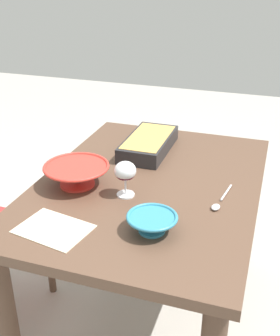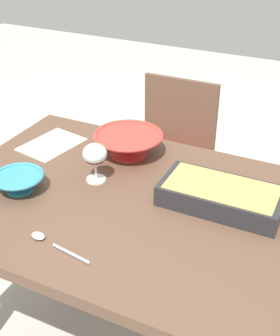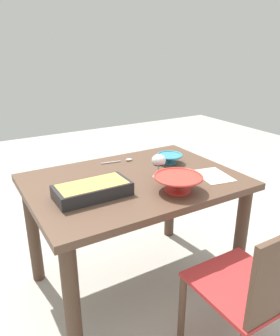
{
  "view_description": "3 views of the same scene",
  "coord_description": "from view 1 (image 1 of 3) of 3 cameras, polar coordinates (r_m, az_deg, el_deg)",
  "views": [
    {
      "loc": [
        1.45,
        0.44,
        1.54
      ],
      "look_at": [
        0.05,
        -0.02,
        0.82
      ],
      "focal_mm": 45.61,
      "sensor_mm": 36.0,
      "label": 1
    },
    {
      "loc": [
        -0.59,
        1.09,
        1.59
      ],
      "look_at": [
        -0.01,
        -0.1,
        0.8
      ],
      "focal_mm": 49.56,
      "sensor_mm": 36.0,
      "label": 2
    },
    {
      "loc": [
        -0.84,
        -1.49,
        1.46
      ],
      "look_at": [
        0.01,
        -0.05,
        0.82
      ],
      "focal_mm": 34.5,
      "sensor_mm": 36.0,
      "label": 3
    }
  ],
  "objects": [
    {
      "name": "serving_spoon",
      "position": [
        1.59,
        10.53,
        -4.51
      ],
      "size": [
        0.22,
        0.05,
        0.01
      ],
      "color": "silver",
      "rests_on": "dining_table"
    },
    {
      "name": "small_bowl",
      "position": [
        1.69,
        -8.45,
        -0.78
      ],
      "size": [
        0.26,
        0.26,
        0.09
      ],
      "color": "red",
      "rests_on": "dining_table"
    },
    {
      "name": "ground_plane",
      "position": [
        2.16,
        1.05,
        -19.4
      ],
      "size": [
        8.0,
        8.0,
        0.0
      ],
      "primitive_type": "plane",
      "color": "#B2ADA3"
    },
    {
      "name": "dining_table",
      "position": [
        1.78,
        1.21,
        -5.39
      ],
      "size": [
        1.2,
        0.86,
        0.74
      ],
      "color": "brown",
      "rests_on": "ground_plane"
    },
    {
      "name": "mixing_bowl",
      "position": [
        1.4,
        1.62,
        -7.24
      ],
      "size": [
        0.17,
        0.17,
        0.06
      ],
      "color": "teal",
      "rests_on": "dining_table"
    },
    {
      "name": "wine_glass",
      "position": [
        1.58,
        -1.98,
        -0.63
      ],
      "size": [
        0.08,
        0.08,
        0.14
      ],
      "color": "white",
      "rests_on": "dining_table"
    },
    {
      "name": "casserole_dish",
      "position": [
        1.98,
        1.16,
        3.37
      ],
      "size": [
        0.38,
        0.19,
        0.07
      ],
      "color": "#262628",
      "rests_on": "dining_table"
    },
    {
      "name": "napkin",
      "position": [
        1.45,
        -11.47,
        -7.99
      ],
      "size": [
        0.21,
        0.26,
        0.0
      ],
      "primitive_type": "cube",
      "rotation": [
        0.0,
        0.0,
        -0.18
      ],
      "color": "beige",
      "rests_on": "dining_table"
    }
  ]
}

